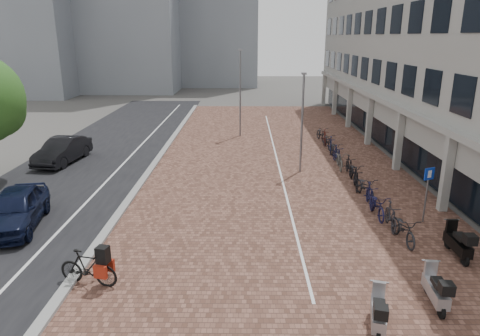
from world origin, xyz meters
The scene contains 17 objects.
ground centered at (0.00, 0.00, 0.00)m, with size 140.00×140.00×0.00m, color #474442.
plaza_brick centered at (2.00, 12.00, 0.01)m, with size 14.50×42.00×0.04m, color brown.
street_asphalt centered at (-9.00, 12.00, 0.01)m, with size 8.00×50.00×0.03m, color black.
curb centered at (-5.10, 12.00, 0.07)m, with size 0.35×42.00×0.14m, color gray.
lane_line centered at (-7.00, 12.00, 0.02)m, with size 0.12×44.00×0.00m, color white.
parking_line centered at (2.20, 12.00, 0.04)m, with size 0.10×30.00×0.00m, color white.
office_building centered at (12.97, 16.00, 8.44)m, with size 8.40×40.00×15.00m.
car_navy centered at (-8.81, 2.11, 0.78)m, with size 1.84×4.56×1.55m, color black.
car_dark centered at (-10.65, 11.27, 0.75)m, with size 1.58×4.53×1.49m, color black.
hero_bike centered at (-4.50, -2.02, 0.60)m, with size 1.98×0.95×1.35m.
scooter_front centered at (5.58, -2.97, 0.56)m, with size 0.51×1.64×1.12m, color #A1A1A6, non-canonical shape.
scooter_mid centered at (7.50, -0.16, 0.59)m, with size 0.54×1.71×1.18m, color black, non-canonical shape.
scooter_back centered at (3.68, -4.00, 0.54)m, with size 0.49×1.57×1.08m, color #99999E, non-canonical shape.
parking_sign centered at (7.50, 2.74, 1.55)m, with size 0.46×0.23×2.33m.
lamp_near centered at (3.31, 9.55, 2.70)m, with size 0.12×0.12×5.41m, color slate.
lamp_far centered at (-0.14, 18.62, 3.16)m, with size 0.12×0.12×6.32m, color gray.
bike_row centered at (5.82, 9.05, 0.52)m, with size 1.25×18.13×1.05m.
Camera 1 is at (0.24, -13.58, 7.28)m, focal length 32.41 mm.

